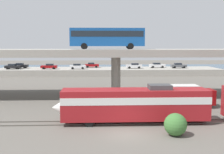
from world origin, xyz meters
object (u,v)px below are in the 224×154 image
Objects in this scene: train_locomotive at (128,103)px; parked_car_7 at (179,65)px; service_truck_west at (187,95)px; parked_car_5 at (49,66)px; transit_bus_on_overpass at (107,37)px; parked_car_3 at (92,65)px; parked_car_4 at (134,66)px; parked_car_0 at (78,66)px; parked_car_1 at (20,66)px; parked_car_2 at (157,65)px; parked_car_6 at (13,66)px.

parked_car_7 is (19.71, 50.53, 0.36)m from train_locomotive.
train_locomotive is at bearing -111.31° from parked_car_7.
parked_car_5 is (-25.75, 41.60, 0.92)m from service_truck_west.
transit_bus_on_overpass reaches higher than parked_car_3.
parked_car_5 is at bearing 2.75° from parked_car_4.
parked_car_0 is at bearing -125.92° from parked_car_3.
parked_car_1 is at bearing 177.99° from parked_car_7.
train_locomotive is 53.70m from parked_car_2.
parked_car_2 is at bearing -5.05° from parked_car_3.
transit_bus_on_overpass is at bearing -55.90° from parked_car_1.
parked_car_0 is at bearing -79.36° from train_locomotive.
train_locomotive is 1.40× the size of transit_bus_on_overpass.
transit_bus_on_overpass is 43.41m from parked_car_1.
service_truck_west is at bearing -104.25° from parked_car_7.
parked_car_5 is (8.73, -3.18, 0.00)m from parked_car_1.
transit_bus_on_overpass is at bearing 75.67° from parked_car_4.
parked_car_1 is (-25.74, 52.13, 0.36)m from train_locomotive.
parked_car_0 and parked_car_1 have the same top height.
parked_car_2 is at bearing 8.68° from parked_car_0.
parked_car_7 is (45.45, -1.60, 0.00)m from parked_car_1.
train_locomotive is 53.86m from parked_car_3.
service_truck_west is 1.52× the size of parked_car_4.
train_locomotive is at bearing -84.31° from parked_car_3.
parked_car_1 is 39.50m from parked_car_2.
parked_car_6 is at bearing -113.06° from parked_car_1.
parked_car_1 is at bearing -3.58° from parked_car_4.
parked_car_6 is (-21.67, -4.45, 0.00)m from parked_car_3.
parked_car_4 is 23.83m from parked_car_5.
parked_car_6 is (-40.77, -2.76, 0.00)m from parked_car_2.
transit_bus_on_overpass is at bearing -52.09° from parked_car_6.
parked_car_2 is at bearing 83.58° from service_truck_west.
parked_car_2 is at bearing -0.33° from parked_car_1.
parked_car_2 is (39.50, -0.23, 0.00)m from parked_car_1.
parked_car_7 is at bearing 4.20° from parked_car_0.
parked_car_3 is at bearing -158.29° from parked_car_5.
parked_car_6 is (-1.27, -2.99, 0.00)m from parked_car_1.
parked_car_1 is 0.93× the size of parked_car_7.
parked_car_1 is 0.98× the size of parked_car_6.
parked_car_0 is 28.89m from parked_car_7.
parked_car_4 is 1.01× the size of parked_car_5.
train_locomotive is 3.78× the size of parked_car_7.
parked_car_0 is 7.93m from parked_car_5.
train_locomotive is at bearing -63.72° from parked_car_1.
parked_car_1 is 45.48m from parked_car_7.
parked_car_6 is at bearing 127.91° from transit_bus_on_overpass.
transit_bus_on_overpass is at bearing -76.95° from parked_car_0.
parked_car_2 is 1.08× the size of parked_car_6.
parked_car_7 is (46.73, 1.39, -0.00)m from parked_car_6.
parked_car_0 is 23.12m from parked_car_2.
transit_bus_on_overpass is at bearing -84.42° from parked_car_3.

